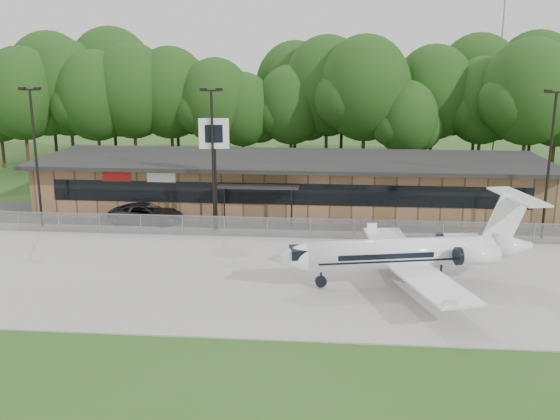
# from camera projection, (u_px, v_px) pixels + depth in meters

# --- Properties ---
(ground) EXTENTS (160.00, 160.00, 0.00)m
(ground) POSITION_uv_depth(u_px,v_px,m) (254.00, 331.00, 28.88)
(ground) COLOR #2D4F1C
(ground) RESTS_ON ground
(apron) EXTENTS (64.00, 18.00, 0.08)m
(apron) POSITION_uv_depth(u_px,v_px,m) (271.00, 272.00, 36.60)
(apron) COLOR #9E9B93
(apron) RESTS_ON ground
(parking_lot) EXTENTS (50.00, 9.00, 0.06)m
(parking_lot) POSITION_uv_depth(u_px,v_px,m) (287.00, 222.00, 47.72)
(parking_lot) COLOR #383835
(parking_lot) RESTS_ON ground
(terminal) EXTENTS (41.00, 11.65, 4.30)m
(terminal) POSITION_uv_depth(u_px,v_px,m) (291.00, 183.00, 51.49)
(terminal) COLOR #926549
(terminal) RESTS_ON ground
(fence) EXTENTS (46.00, 0.04, 1.52)m
(fence) POSITION_uv_depth(u_px,v_px,m) (282.00, 228.00, 43.19)
(fence) COLOR gray
(fence) RESTS_ON ground
(treeline) EXTENTS (72.00, 12.00, 15.00)m
(treeline) POSITION_uv_depth(u_px,v_px,m) (303.00, 102.00, 67.66)
(treeline) COLOR #1F3711
(treeline) RESTS_ON ground
(radio_mast) EXTENTS (0.20, 0.20, 25.00)m
(radio_mast) POSITION_uv_depth(u_px,v_px,m) (501.00, 54.00, 70.36)
(radio_mast) COLOR gray
(radio_mast) RESTS_ON ground
(light_pole_left) EXTENTS (1.55, 0.30, 10.23)m
(light_pole_left) POSITION_uv_depth(u_px,v_px,m) (35.00, 147.00, 44.93)
(light_pole_left) COLOR black
(light_pole_left) RESTS_ON ground
(light_pole_mid) EXTENTS (1.55, 0.30, 10.23)m
(light_pole_mid) POSITION_uv_depth(u_px,v_px,m) (213.00, 149.00, 43.81)
(light_pole_mid) COLOR black
(light_pole_mid) RESTS_ON ground
(light_pole_right) EXTENTS (1.55, 0.30, 10.23)m
(light_pole_right) POSITION_uv_depth(u_px,v_px,m) (550.00, 154.00, 41.83)
(light_pole_right) COLOR black
(light_pole_right) RESTS_ON ground
(business_jet) EXTENTS (14.96, 13.45, 5.06)m
(business_jet) POSITION_uv_depth(u_px,v_px,m) (410.00, 254.00, 34.19)
(business_jet) COLOR white
(business_jet) RESTS_ON ground
(suv) EXTENTS (5.64, 2.83, 1.53)m
(suv) POSITION_uv_depth(u_px,v_px,m) (147.00, 214.00, 47.12)
(suv) COLOR #29292B
(suv) RESTS_ON ground
(pole_sign) EXTENTS (2.14, 0.52, 8.11)m
(pole_sign) POSITION_uv_depth(u_px,v_px,m) (214.00, 146.00, 44.04)
(pole_sign) COLOR black
(pole_sign) RESTS_ON ground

